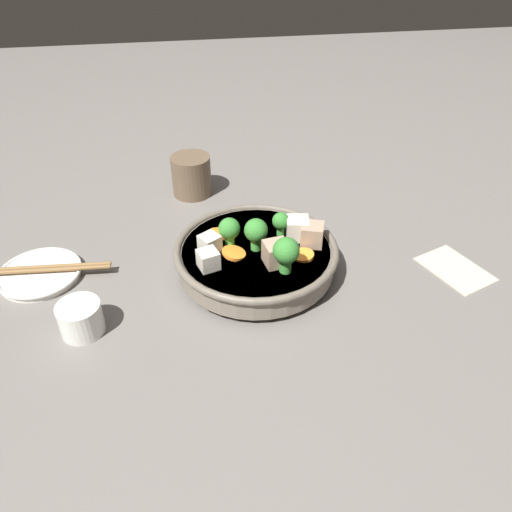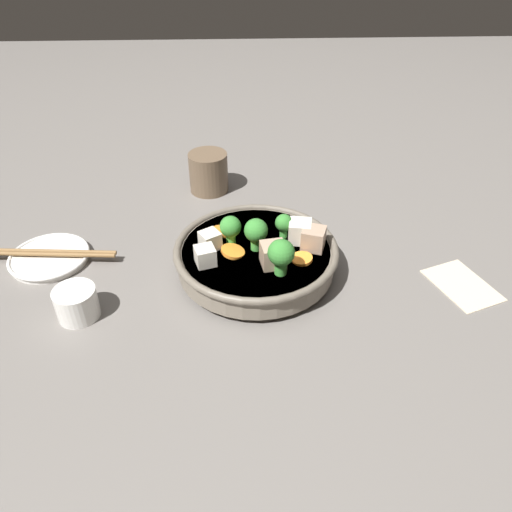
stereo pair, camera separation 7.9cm
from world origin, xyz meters
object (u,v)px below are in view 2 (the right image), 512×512
(side_saucer, at_px, (49,257))
(stirfry_bowl, at_px, (257,254))
(chopsticks_pair, at_px, (48,253))
(tea_cup, at_px, (77,303))
(dark_mug, at_px, (209,172))

(side_saucer, bearing_deg, stirfry_bowl, -97.24)
(chopsticks_pair, bearing_deg, tea_cup, -148.82)
(stirfry_bowl, height_order, tea_cup, stirfry_bowl)
(side_saucer, height_order, dark_mug, dark_mug)
(tea_cup, bearing_deg, chopsticks_pair, 31.18)
(tea_cup, height_order, chopsticks_pair, tea_cup)
(tea_cup, xyz_separation_m, dark_mug, (0.36, -0.18, 0.02))
(side_saucer, xyz_separation_m, tea_cup, (-0.13, -0.08, 0.02))
(tea_cup, bearing_deg, side_saucer, 31.18)
(dark_mug, bearing_deg, tea_cup, 154.20)
(stirfry_bowl, height_order, chopsticks_pair, stirfry_bowl)
(side_saucer, relative_size, tea_cup, 2.16)
(stirfry_bowl, bearing_deg, chopsticks_pair, 82.76)
(side_saucer, xyz_separation_m, dark_mug, (0.23, -0.26, 0.03))
(side_saucer, relative_size, chopsticks_pair, 0.58)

